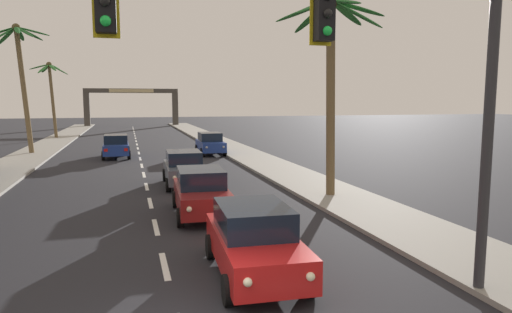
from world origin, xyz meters
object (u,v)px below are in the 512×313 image
sedan_third_in_queue (201,192)px  palm_right_second (331,51)px  sedan_parked_nearest_kerb (210,143)px  palm_left_third (20,62)px  town_gateway_arch (132,101)px  sedan_fifth_in_queue (184,168)px  palm_left_farthest (51,84)px  sedan_lead_at_stop_bar (254,240)px  traffic_signal_mast (328,51)px  sedan_oncoming_far (116,146)px

sedan_third_in_queue → palm_right_second: (5.68, 1.48, 5.32)m
sedan_parked_nearest_kerb → palm_left_third: (-13.72, 3.59, 6.15)m
sedan_third_in_queue → town_gateway_arch: bearing=91.6°
sedan_fifth_in_queue → palm_left_farthest: bearing=108.4°
sedan_third_in_queue → palm_left_third: palm_left_third is taller
sedan_lead_at_stop_bar → sedan_third_in_queue: bearing=92.9°
traffic_signal_mast → sedan_fifth_in_queue: (-0.96, 14.45, -4.18)m
sedan_lead_at_stop_bar → sedan_fifth_in_queue: size_ratio=1.01×
palm_right_second → traffic_signal_mast: bearing=-115.1°
sedan_parked_nearest_kerb → palm_right_second: 18.03m
traffic_signal_mast → town_gateway_arch: size_ratio=0.76×
sedan_oncoming_far → palm_left_farthest: (-6.92, 18.95, 5.03)m
palm_left_third → palm_left_farthest: bearing=90.7°
sedan_lead_at_stop_bar → sedan_third_in_queue: same height
sedan_lead_at_stop_bar → palm_left_farthest: size_ratio=0.55×
sedan_lead_at_stop_bar → sedan_parked_nearest_kerb: (3.31, 24.65, 0.00)m
sedan_parked_nearest_kerb → palm_left_farthest: (-13.89, 18.77, 5.03)m
sedan_third_in_queue → sedan_fifth_in_queue: 6.07m
palm_left_third → sedan_oncoming_far: bearing=-29.2°
sedan_fifth_in_queue → sedan_parked_nearest_kerb: 12.99m
sedan_lead_at_stop_bar → palm_right_second: 10.69m
sedan_fifth_in_queue → sedan_oncoming_far: 12.81m
traffic_signal_mast → sedan_lead_at_stop_bar: size_ratio=2.50×
sedan_lead_at_stop_bar → palm_right_second: (5.38, 7.55, 5.32)m
sedan_third_in_queue → sedan_fifth_in_queue: (0.10, 6.07, 0.00)m
sedan_oncoming_far → sedan_fifth_in_queue: bearing=-74.3°
traffic_signal_mast → sedan_parked_nearest_kerb: traffic_signal_mast is taller
traffic_signal_mast → sedan_lead_at_stop_bar: (-0.76, 2.31, -4.18)m
sedan_lead_at_stop_bar → sedan_parked_nearest_kerb: same height
palm_left_third → palm_right_second: palm_left_third is taller
palm_right_second → sedan_lead_at_stop_bar: bearing=-125.5°
sedan_parked_nearest_kerb → town_gateway_arch: size_ratio=0.30×
sedan_oncoming_far → town_gateway_arch: town_gateway_arch is taller
palm_left_third → sedan_fifth_in_queue: bearing=-57.6°
sedan_fifth_in_queue → palm_right_second: size_ratio=0.53×
sedan_parked_nearest_kerb → sedan_lead_at_stop_bar: bearing=-97.6°
sedan_lead_at_stop_bar → sedan_fifth_in_queue: (-0.20, 12.14, 0.00)m
sedan_lead_at_stop_bar → palm_right_second: bearing=54.5°
traffic_signal_mast → sedan_parked_nearest_kerb: (2.55, 26.96, -4.18)m
traffic_signal_mast → palm_left_third: (-11.16, 30.55, 1.98)m
sedan_lead_at_stop_bar → sedan_oncoming_far: same height
sedan_oncoming_far → traffic_signal_mast: bearing=-80.6°
sedan_parked_nearest_kerb → palm_right_second: size_ratio=0.53×
traffic_signal_mast → sedan_oncoming_far: 27.47m
sedan_fifth_in_queue → palm_left_farthest: palm_left_farthest is taller
sedan_fifth_in_queue → town_gateway_arch: size_ratio=0.30×
sedan_third_in_queue → sedan_fifth_in_queue: same height
sedan_fifth_in_queue → sedan_oncoming_far: same height
sedan_oncoming_far → sedan_parked_nearest_kerb: 6.97m
sedan_lead_at_stop_bar → sedan_fifth_in_queue: bearing=90.9°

